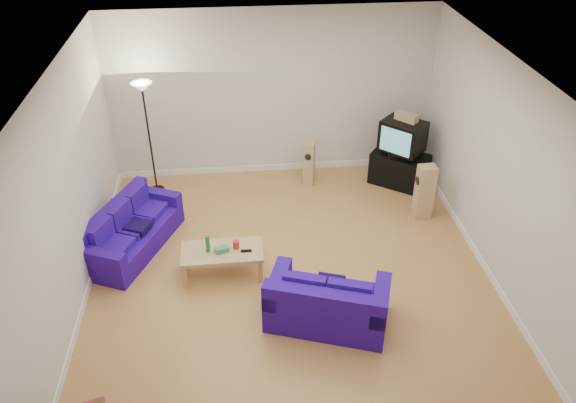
{
  "coord_description": "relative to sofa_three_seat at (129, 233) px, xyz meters",
  "views": [
    {
      "loc": [
        -0.71,
        -6.47,
        5.65
      ],
      "look_at": [
        0.0,
        0.4,
        1.1
      ],
      "focal_mm": 35.0,
      "sensor_mm": 36.0,
      "label": 1
    }
  ],
  "objects": [
    {
      "name": "room",
      "position": [
        2.5,
        -0.98,
        1.27
      ],
      "size": [
        6.01,
        6.51,
        3.21
      ],
      "color": "#9A662F",
      "rests_on": "ground"
    },
    {
      "name": "sofa_three_seat",
      "position": [
        0.0,
        0.0,
        0.0
      ],
      "size": [
        1.54,
        2.09,
        0.74
      ],
      "rotation": [
        0.0,
        0.0,
        -1.99
      ],
      "color": "#1D0174",
      "rests_on": "ground"
    },
    {
      "name": "sofa_loveseat",
      "position": [
        2.88,
        -1.98,
        0.03
      ],
      "size": [
        1.82,
        1.37,
        0.81
      ],
      "rotation": [
        0.0,
        0.0,
        -0.33
      ],
      "color": "#1D0174",
      "rests_on": "ground"
    },
    {
      "name": "coffee_table",
      "position": [
        1.48,
        -0.8,
        0.11
      ],
      "size": [
        1.22,
        0.62,
        0.44
      ],
      "rotation": [
        0.0,
        0.0,
        0.01
      ],
      "color": "tan",
      "rests_on": "ground"
    },
    {
      "name": "bottle",
      "position": [
        1.28,
        -0.8,
        0.3
      ],
      "size": [
        0.07,
        0.07,
        0.27
      ],
      "primitive_type": "cylinder",
      "rotation": [
        0.0,
        0.0,
        -0.09
      ],
      "color": "#197233",
      "rests_on": "coffee_table"
    },
    {
      "name": "tissue_box",
      "position": [
        1.49,
        -0.83,
        0.21
      ],
      "size": [
        0.22,
        0.16,
        0.08
      ],
      "primitive_type": "cube",
      "rotation": [
        0.0,
        0.0,
        0.3
      ],
      "color": "green",
      "rests_on": "coffee_table"
    },
    {
      "name": "red_canister",
      "position": [
        1.7,
        -0.76,
        0.23
      ],
      "size": [
        0.12,
        0.12,
        0.13
      ],
      "primitive_type": "cylinder",
      "rotation": [
        0.0,
        0.0,
        0.4
      ],
      "color": "red",
      "rests_on": "coffee_table"
    },
    {
      "name": "remote",
      "position": [
        1.85,
        -0.86,
        0.18
      ],
      "size": [
        0.16,
        0.05,
        0.02
      ],
      "primitive_type": "cube",
      "rotation": [
        0.0,
        0.0,
        -0.02
      ],
      "color": "black",
      "rests_on": "coffee_table"
    },
    {
      "name": "tv_stand",
      "position": [
        4.83,
        1.51,
        0.04
      ],
      "size": [
        1.17,
        1.07,
        0.63
      ],
      "primitive_type": "cube",
      "rotation": [
        0.0,
        0.0,
        -0.63
      ],
      "color": "black",
      "rests_on": "ground"
    },
    {
      "name": "av_receiver",
      "position": [
        4.8,
        1.48,
        0.4
      ],
      "size": [
        0.49,
        0.43,
        0.1
      ],
      "primitive_type": "cube",
      "rotation": [
        0.0,
        0.0,
        -0.23
      ],
      "color": "black",
      "rests_on": "tv_stand"
    },
    {
      "name": "television",
      "position": [
        4.82,
        1.49,
        0.74
      ],
      "size": [
        0.91,
        0.91,
        0.58
      ],
      "rotation": [
        0.0,
        0.0,
        -0.77
      ],
      "color": "black",
      "rests_on": "av_receiver"
    },
    {
      "name": "centre_speaker",
      "position": [
        4.86,
        1.54,
        1.1
      ],
      "size": [
        0.4,
        0.42,
        0.15
      ],
      "primitive_type": "cube",
      "rotation": [
        0.0,
        0.0,
        -0.83
      ],
      "color": "tan",
      "rests_on": "television"
    },
    {
      "name": "speaker_left",
      "position": [
        3.13,
        1.72,
        0.15
      ],
      "size": [
        0.26,
        0.3,
        0.84
      ],
      "rotation": [
        0.0,
        0.0,
        -0.3
      ],
      "color": "tan",
      "rests_on": "ground"
    },
    {
      "name": "speaker_right",
      "position": [
        4.95,
        0.39,
        0.23
      ],
      "size": [
        0.32,
        0.25,
        1.0
      ],
      "rotation": [
        0.0,
        0.0,
        -1.52
      ],
      "color": "tan",
      "rests_on": "ground"
    },
    {
      "name": "floor_lamp",
      "position": [
        0.25,
        1.72,
        1.49
      ],
      "size": [
        0.37,
        0.37,
        2.14
      ],
      "color": "black",
      "rests_on": "ground"
    }
  ]
}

